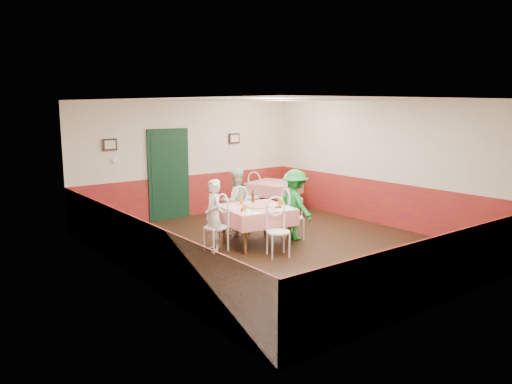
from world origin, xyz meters
TOP-DOWN VIEW (x-y plane):
  - floor at (0.00, 0.00)m, footprint 7.00×7.00m
  - ceiling at (0.00, 0.00)m, footprint 7.00×7.00m
  - back_wall at (0.00, 3.50)m, footprint 6.00×0.10m
  - front_wall at (0.00, -3.50)m, footprint 6.00×0.10m
  - left_wall at (-3.00, 0.00)m, footprint 0.10×7.00m
  - right_wall at (3.00, 0.00)m, footprint 0.10×7.00m
  - wainscot_back at (0.00, 3.48)m, footprint 6.00×0.03m
  - wainscot_front at (0.00, -3.48)m, footprint 6.00×0.03m
  - wainscot_left at (-2.98, 0.00)m, footprint 0.03×7.00m
  - wainscot_right at (2.98, 0.00)m, footprint 0.03×7.00m
  - door at (-0.60, 3.45)m, footprint 0.96×0.06m
  - picture_left at (-2.00, 3.45)m, footprint 0.32×0.03m
  - picture_right at (1.30, 3.45)m, footprint 0.32×0.03m
  - thermostat at (-1.90, 3.45)m, footprint 0.10×0.03m
  - main_table at (-0.32, 0.41)m, footprint 1.40×1.40m
  - second_table at (1.92, 2.58)m, footprint 1.44×1.44m
  - chair_left at (-1.16, 0.54)m, footprint 0.43×0.43m
  - chair_right at (0.52, 0.27)m, footprint 0.51×0.51m
  - chair_far at (-0.18, 1.24)m, footprint 0.51×0.51m
  - chair_near at (-0.45, -0.43)m, footprint 0.55×0.55m
  - chair_second_a at (1.17, 2.58)m, footprint 0.54×0.54m
  - chair_second_b at (1.92, 1.83)m, footprint 0.54×0.54m
  - pizza at (-0.32, 0.35)m, footprint 0.48×0.48m
  - plate_left at (-0.74, 0.50)m, footprint 0.29×0.29m
  - plate_right at (0.10, 0.34)m, footprint 0.29×0.29m
  - plate_far at (-0.23, 0.82)m, footprint 0.29×0.29m
  - glass_a at (-0.75, 0.20)m, footprint 0.08×0.08m
  - glass_b at (0.03, 0.10)m, footprint 0.09×0.09m
  - glass_c at (-0.38, 0.80)m, footprint 0.08×0.08m
  - beer_bottle at (-0.13, 0.76)m, footprint 0.07×0.07m
  - shaker_a at (-0.83, 0.04)m, footprint 0.04×0.04m
  - shaker_b at (-0.72, -0.02)m, footprint 0.04×0.04m
  - shaker_c at (-0.85, 0.15)m, footprint 0.04×0.04m
  - menu_left at (-0.71, 0.07)m, footprint 0.31×0.41m
  - menu_right at (0.00, -0.04)m, footprint 0.42×0.48m
  - wallet at (-0.06, 0.05)m, footprint 0.12×0.11m
  - diner_left at (-1.21, 0.55)m, footprint 0.42×0.55m
  - diner_far at (-0.17, 1.29)m, footprint 0.75×0.61m
  - diner_right at (0.57, 0.26)m, footprint 0.60×0.96m

SIDE VIEW (x-z plane):
  - floor at x=0.00m, z-range 0.00..0.00m
  - main_table at x=-0.32m, z-range -0.01..0.76m
  - second_table at x=1.92m, z-range -0.01..0.76m
  - chair_left at x=-1.16m, z-range 0.00..0.90m
  - chair_right at x=0.52m, z-range 0.00..0.90m
  - chair_far at x=-0.18m, z-range 0.00..0.90m
  - chair_near at x=-0.45m, z-range 0.00..0.90m
  - chair_second_a at x=1.17m, z-range 0.00..0.90m
  - chair_second_b at x=1.92m, z-range 0.00..0.90m
  - wainscot_back at x=0.00m, z-range 0.00..1.00m
  - wainscot_front at x=0.00m, z-range 0.00..1.00m
  - wainscot_left at x=-2.98m, z-range 0.00..1.00m
  - wainscot_right at x=2.98m, z-range 0.00..1.00m
  - diner_left at x=-1.21m, z-range 0.00..1.35m
  - diner_far at x=-0.17m, z-range 0.00..1.41m
  - diner_right at x=0.57m, z-range 0.00..1.43m
  - menu_left at x=-0.71m, z-range 0.76..0.76m
  - menu_right at x=0.00m, z-range 0.76..0.76m
  - plate_left at x=-0.74m, z-range 0.76..0.77m
  - plate_right at x=0.10m, z-range 0.76..0.77m
  - plate_far at x=-0.23m, z-range 0.76..0.77m
  - wallet at x=-0.06m, z-range 0.76..0.78m
  - pizza at x=-0.32m, z-range 0.76..0.79m
  - shaker_a at x=-0.83m, z-range 0.76..0.85m
  - shaker_b at x=-0.72m, z-range 0.76..0.85m
  - shaker_c at x=-0.85m, z-range 0.76..0.85m
  - glass_a at x=-0.75m, z-range 0.76..0.89m
  - glass_c at x=-0.38m, z-range 0.76..0.89m
  - glass_b at x=0.03m, z-range 0.76..0.91m
  - beer_bottle at x=-0.13m, z-range 0.76..1.00m
  - door at x=-0.60m, z-range 0.00..2.10m
  - back_wall at x=0.00m, z-range 0.00..2.80m
  - front_wall at x=0.00m, z-range 0.00..2.80m
  - left_wall at x=-3.00m, z-range 0.00..2.80m
  - right_wall at x=3.00m, z-range 0.00..2.80m
  - thermostat at x=-1.90m, z-range 1.45..1.55m
  - picture_left at x=-2.00m, z-range 1.72..1.98m
  - picture_right at x=1.30m, z-range 1.72..1.98m
  - ceiling at x=0.00m, z-range 2.80..2.80m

